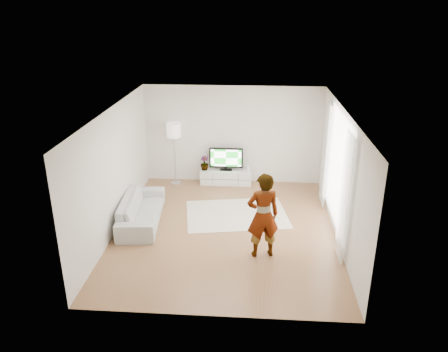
# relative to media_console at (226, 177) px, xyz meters

# --- Properties ---
(floor) EXTENTS (6.00, 6.00, 0.00)m
(floor) POSITION_rel_media_console_xyz_m (0.18, -2.76, -0.21)
(floor) COLOR #A37149
(floor) RESTS_ON ground
(ceiling) EXTENTS (6.00, 6.00, 0.00)m
(ceiling) POSITION_rel_media_console_xyz_m (0.18, -2.76, 2.59)
(ceiling) COLOR white
(ceiling) RESTS_ON wall_back
(wall_left) EXTENTS (0.02, 6.00, 2.80)m
(wall_left) POSITION_rel_media_console_xyz_m (-2.32, -2.76, 1.19)
(wall_left) COLOR silver
(wall_left) RESTS_ON floor
(wall_right) EXTENTS (0.02, 6.00, 2.80)m
(wall_right) POSITION_rel_media_console_xyz_m (2.68, -2.76, 1.19)
(wall_right) COLOR silver
(wall_right) RESTS_ON floor
(wall_back) EXTENTS (5.00, 0.02, 2.80)m
(wall_back) POSITION_rel_media_console_xyz_m (0.18, 0.24, 1.19)
(wall_back) COLOR silver
(wall_back) RESTS_ON floor
(wall_front) EXTENTS (5.00, 0.02, 2.80)m
(wall_front) POSITION_rel_media_console_xyz_m (0.18, -5.76, 1.19)
(wall_front) COLOR silver
(wall_front) RESTS_ON floor
(window) EXTENTS (0.01, 2.60, 2.50)m
(window) POSITION_rel_media_console_xyz_m (2.66, -2.46, 1.24)
(window) COLOR white
(window) RESTS_ON wall_right
(curtain_near) EXTENTS (0.04, 0.70, 2.60)m
(curtain_near) POSITION_rel_media_console_xyz_m (2.58, -3.76, 1.14)
(curtain_near) COLOR white
(curtain_near) RESTS_ON floor
(curtain_far) EXTENTS (0.04, 0.70, 2.60)m
(curtain_far) POSITION_rel_media_console_xyz_m (2.58, -1.16, 1.14)
(curtain_far) COLOR white
(curtain_far) RESTS_ON floor
(media_console) EXTENTS (1.46, 0.42, 0.41)m
(media_console) POSITION_rel_media_console_xyz_m (0.00, 0.00, 0.00)
(media_console) COLOR white
(media_console) RESTS_ON floor
(television) EXTENTS (0.95, 0.19, 0.66)m
(television) POSITION_rel_media_console_xyz_m (0.00, 0.03, 0.57)
(television) COLOR black
(television) RESTS_ON media_console
(game_console) EXTENTS (0.05, 0.15, 0.20)m
(game_console) POSITION_rel_media_console_xyz_m (0.64, -0.00, 0.31)
(game_console) COLOR white
(game_console) RESTS_ON media_console
(potted_plant) EXTENTS (0.23, 0.23, 0.41)m
(potted_plant) POSITION_rel_media_console_xyz_m (-0.62, 0.00, 0.41)
(potted_plant) COLOR #3F7238
(potted_plant) RESTS_ON media_console
(rug) EXTENTS (2.71, 2.15, 0.01)m
(rug) POSITION_rel_media_console_xyz_m (0.40, -1.96, -0.20)
(rug) COLOR white
(rug) RESTS_ON floor
(player) EXTENTS (0.75, 0.58, 1.81)m
(player) POSITION_rel_media_console_xyz_m (1.00, -3.80, 0.71)
(player) COLOR #334772
(player) RESTS_ON rug
(sofa) EXTENTS (1.05, 2.28, 0.65)m
(sofa) POSITION_rel_media_console_xyz_m (-1.84, -2.51, 0.12)
(sofa) COLOR silver
(sofa) RESTS_ON floor
(floor_lamp) EXTENTS (0.40, 0.40, 1.79)m
(floor_lamp) POSITION_rel_media_console_xyz_m (-1.46, -0.06, 1.31)
(floor_lamp) COLOR silver
(floor_lamp) RESTS_ON floor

